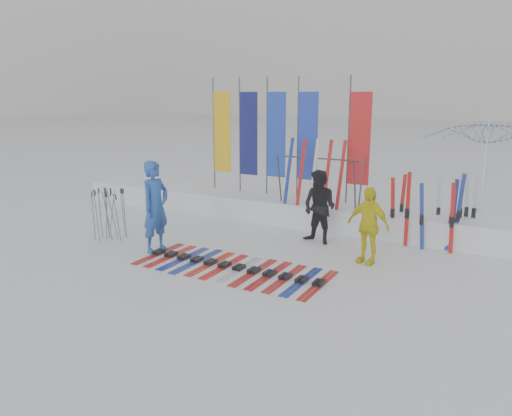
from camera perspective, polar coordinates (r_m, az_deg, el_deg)
The scene contains 11 objects.
ground at distance 9.62m, azimuth -5.73°, elevation -7.58°, with size 120.00×120.00×0.00m, color white.
snow_bank at distance 13.40m, azimuth 5.49°, elevation -0.29°, with size 14.00×1.60×0.60m, color white.
person_blue at distance 10.90m, azimuth -11.41°, elevation 0.14°, with size 0.72×0.47×1.98m, color blue.
person_black at distance 11.39m, azimuth 7.26°, elevation 0.09°, with size 0.82×0.64×1.69m, color black.
person_yellow at distance 10.24m, azimuth 12.67°, elevation -1.95°, with size 0.92×0.38×1.57m, color yellow.
tent_canopy at distance 13.84m, azimuth 24.56°, elevation 3.59°, with size 3.02×3.08×2.77m, color white.
ski_row at distance 9.89m, azimuth -2.76°, elevation -6.72°, with size 3.85×1.70×0.07m.
pole_cluster at distance 12.15m, azimuth -16.45°, elevation -0.70°, with size 0.74×0.74×1.25m.
feather_flags at distance 13.67m, azimuth 2.69°, elevation 8.28°, with size 4.71×0.12×3.20m.
ski_rack at distance 12.61m, azimuth 7.28°, elevation 3.85°, with size 2.04×0.80×1.23m.
upright_skis at distance 11.87m, azimuth 20.29°, elevation -0.37°, with size 1.73×1.02×1.70m.
Camera 1 is at (5.18, -7.37, 3.38)m, focal length 35.00 mm.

